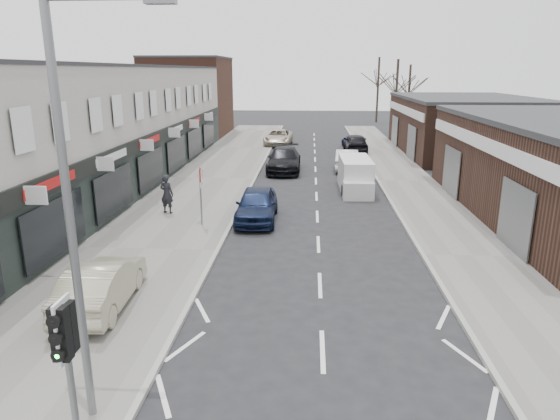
% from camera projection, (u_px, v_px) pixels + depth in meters
% --- Properties ---
extents(ground, '(160.00, 160.00, 0.00)m').
position_uv_depth(ground, '(324.00, 402.00, 10.61)').
color(ground, black).
rests_on(ground, ground).
extents(pavement_left, '(5.50, 64.00, 0.12)m').
position_uv_depth(pavement_left, '(211.00, 179.00, 32.13)').
color(pavement_left, slate).
rests_on(pavement_left, ground).
extents(pavement_right, '(3.50, 64.00, 0.12)m').
position_uv_depth(pavement_right, '(407.00, 181.00, 31.40)').
color(pavement_right, slate).
rests_on(pavement_right, ground).
extents(shop_terrace_left, '(8.00, 41.00, 7.10)m').
position_uv_depth(shop_terrace_left, '(87.00, 128.00, 29.18)').
color(shop_terrace_left, '#B9B3A8').
rests_on(shop_terrace_left, ground).
extents(brick_block_far, '(8.00, 10.00, 8.00)m').
position_uv_depth(brick_block_far, '(189.00, 97.00, 53.57)').
color(brick_block_far, '#4C2A20').
rests_on(brick_block_far, ground).
extents(right_unit_far, '(10.00, 16.00, 4.50)m').
position_uv_depth(right_unit_far, '(464.00, 126.00, 41.94)').
color(right_unit_far, '#3C241B').
rests_on(right_unit_far, ground).
extents(tree_far_a, '(3.60, 3.60, 8.00)m').
position_uv_depth(tree_far_a, '(394.00, 133.00, 56.21)').
color(tree_far_a, '#382D26').
rests_on(tree_far_a, ground).
extents(tree_far_b, '(3.60, 3.60, 7.50)m').
position_uv_depth(tree_far_b, '(407.00, 127.00, 61.83)').
color(tree_far_b, '#382D26').
rests_on(tree_far_b, ground).
extents(tree_far_c, '(3.60, 3.60, 8.50)m').
position_uv_depth(tree_far_c, '(376.00, 122.00, 67.77)').
color(tree_far_c, '#382D26').
rests_on(tree_far_c, ground).
extents(traffic_light, '(0.28, 0.60, 3.10)m').
position_uv_depth(traffic_light, '(66.00, 344.00, 8.28)').
color(traffic_light, slate).
rests_on(traffic_light, pavement_left).
extents(street_lamp, '(2.23, 0.22, 8.00)m').
position_uv_depth(street_lamp, '(77.00, 198.00, 8.86)').
color(street_lamp, slate).
rests_on(street_lamp, pavement_left).
extents(warning_sign, '(0.12, 0.80, 2.70)m').
position_uv_depth(warning_sign, '(201.00, 179.00, 21.85)').
color(warning_sign, slate).
rests_on(warning_sign, pavement_left).
extents(white_van, '(1.79, 4.86, 1.88)m').
position_uv_depth(white_van, '(355.00, 176.00, 29.05)').
color(white_van, silver).
rests_on(white_van, ground).
extents(sedan_on_pavement, '(1.71, 4.32, 1.40)m').
position_uv_depth(sedan_on_pavement, '(102.00, 284.00, 14.46)').
color(sedan_on_pavement, '#A39F82').
rests_on(sedan_on_pavement, pavement_left).
extents(pedestrian, '(0.79, 0.64, 1.89)m').
position_uv_depth(pedestrian, '(167.00, 194.00, 23.98)').
color(pedestrian, black).
rests_on(pedestrian, pavement_left).
extents(parked_car_left_a, '(1.88, 4.55, 1.54)m').
position_uv_depth(parked_car_left_a, '(257.00, 205.00, 23.22)').
color(parked_car_left_a, '#121C39').
rests_on(parked_car_left_a, ground).
extents(parked_car_left_b, '(2.31, 5.60, 1.62)m').
position_uv_depth(parked_car_left_b, '(284.00, 160.00, 34.65)').
color(parked_car_left_b, black).
rests_on(parked_car_left_b, ground).
extents(parked_car_left_c, '(2.67, 5.30, 1.44)m').
position_uv_depth(parked_car_left_c, '(278.00, 137.00, 46.90)').
color(parked_car_left_c, '#BEAE98').
rests_on(parked_car_left_c, ground).
extents(parked_car_right_a, '(1.84, 4.48, 1.44)m').
position_uv_depth(parked_car_right_a, '(347.00, 160.00, 35.21)').
color(parked_car_right_a, silver).
rests_on(parked_car_right_a, ground).
extents(parked_car_right_b, '(1.91, 4.65, 1.58)m').
position_uv_depth(parked_car_right_b, '(356.00, 143.00, 42.82)').
color(parked_car_right_b, black).
rests_on(parked_car_right_b, ground).
extents(parked_car_right_c, '(2.07, 4.36, 1.23)m').
position_uv_depth(parked_car_right_c, '(353.00, 141.00, 45.06)').
color(parked_car_right_c, '#161644').
rests_on(parked_car_right_c, ground).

